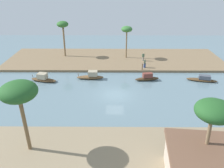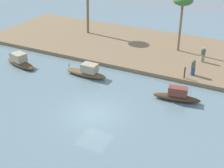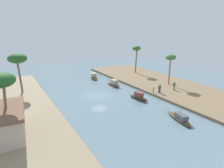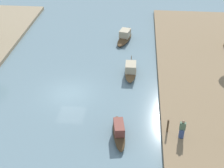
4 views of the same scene
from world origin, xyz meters
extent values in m
plane|color=slate|center=(0.00, 0.00, 0.00)|extent=(70.20, 70.20, 0.00)
cube|color=#846B4C|center=(0.00, -14.43, 0.20)|extent=(41.34, 12.76, 0.40)
ellipsoid|color=#47331E|center=(-5.09, -4.82, 0.27)|extent=(3.97, 1.47, 0.54)
cube|color=brown|center=(-5.14, -4.83, 0.89)|extent=(1.62, 0.97, 0.70)
ellipsoid|color=brown|center=(-13.65, -4.63, 0.20)|extent=(4.76, 2.16, 0.40)
cube|color=#4C515B|center=(-14.01, -4.54, 0.71)|extent=(1.88, 1.29, 0.61)
ellipsoid|color=brown|center=(11.18, -4.36, 0.25)|extent=(4.41, 2.18, 0.50)
cube|color=tan|center=(11.33, -4.39, 0.92)|extent=(1.63, 1.40, 0.83)
cylinder|color=brown|center=(12.99, -4.81, 0.70)|extent=(0.07, 0.07, 0.49)
ellipsoid|color=brown|center=(3.97, -5.36, 0.27)|extent=(4.30, 1.14, 0.55)
cube|color=tan|center=(3.53, -5.37, 0.94)|extent=(1.46, 1.04, 0.79)
cylinder|color=brown|center=(5.86, -5.35, 0.71)|extent=(0.07, 0.07, 0.44)
cylinder|color=gray|center=(-5.36, -12.96, 0.78)|extent=(0.44, 0.44, 0.76)
cube|color=#4C664C|center=(-5.36, -12.96, 1.46)|extent=(0.45, 0.31, 0.60)
sphere|color=tan|center=(-5.36, -12.96, 1.87)|extent=(0.21, 0.21, 0.21)
cylinder|color=#33477A|center=(-5.24, -9.41, 0.78)|extent=(0.43, 0.43, 0.76)
cube|color=#4C664C|center=(-5.24, -9.41, 1.47)|extent=(0.29, 0.47, 0.61)
sphere|color=#9E7556|center=(-5.24, -9.41, 1.87)|extent=(0.21, 0.21, 0.21)
cylinder|color=#4C3823|center=(-4.71, -8.43, 0.94)|extent=(0.14, 0.14, 1.09)
cylinder|color=#7F6647|center=(-2.24, -14.89, 2.98)|extent=(0.26, 0.32, 5.15)
ellipsoid|color=#387533|center=(-2.24, -14.89, 5.97)|extent=(2.10, 2.10, 1.15)
cylinder|color=#7F6647|center=(9.98, -15.88, 3.32)|extent=(0.34, 0.65, 5.84)
ellipsoid|color=#2D6628|center=(9.98, -15.88, 6.67)|extent=(2.21, 2.21, 1.22)
cylinder|color=#7F6647|center=(-6.91, 14.27, 3.11)|extent=(0.28, 0.63, 5.42)
ellipsoid|color=#235623|center=(-6.91, 14.27, 6.37)|extent=(2.78, 2.78, 1.53)
cylinder|color=brown|center=(7.99, 11.54, 3.10)|extent=(0.34, 0.50, 5.41)
ellipsoid|color=#235623|center=(7.99, 11.54, 6.43)|extent=(3.14, 3.14, 1.73)
cube|color=brown|center=(-7.16, 15.53, 3.26)|extent=(7.27, 6.50, 0.36)
camera|label=1|loc=(0.21, 27.92, 14.95)|focal=36.37mm
camera|label=2|loc=(-10.22, 16.90, 12.95)|focal=48.92mm
camera|label=3|loc=(-27.96, 13.92, 11.19)|focal=29.97mm
camera|label=4|loc=(-22.27, -5.84, 16.30)|focal=49.59mm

